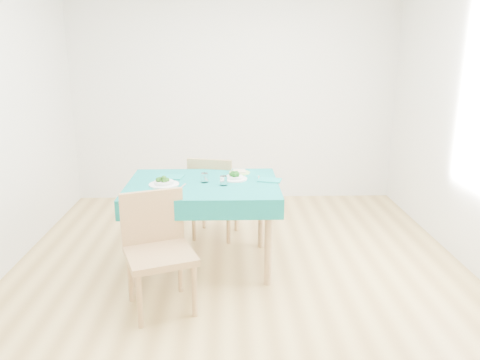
{
  "coord_description": "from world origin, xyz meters",
  "views": [
    {
      "loc": [
        -0.1,
        -3.58,
        1.84
      ],
      "look_at": [
        0.0,
        0.0,
        0.85
      ],
      "focal_mm": 35.0,
      "sensor_mm": 36.0,
      "label": 1
    }
  ],
  "objects_px": {
    "bowl_near": "(164,181)",
    "bowl_far": "(235,176)",
    "chair_near": "(159,235)",
    "side_plate": "(240,173)",
    "chair_far": "(215,185)",
    "table": "(204,225)"
  },
  "relations": [
    {
      "from": "chair_far",
      "to": "bowl_near",
      "type": "height_order",
      "value": "chair_far"
    },
    {
      "from": "chair_far",
      "to": "bowl_near",
      "type": "bearing_deg",
      "value": 75.12
    },
    {
      "from": "chair_near",
      "to": "chair_far",
      "type": "height_order",
      "value": "chair_near"
    },
    {
      "from": "chair_near",
      "to": "chair_far",
      "type": "bearing_deg",
      "value": 55.11
    },
    {
      "from": "bowl_near",
      "to": "bowl_far",
      "type": "height_order",
      "value": "bowl_near"
    },
    {
      "from": "chair_near",
      "to": "table",
      "type": "bearing_deg",
      "value": 48.57
    },
    {
      "from": "chair_far",
      "to": "side_plate",
      "type": "height_order",
      "value": "chair_far"
    },
    {
      "from": "chair_near",
      "to": "side_plate",
      "type": "height_order",
      "value": "chair_near"
    },
    {
      "from": "chair_far",
      "to": "side_plate",
      "type": "bearing_deg",
      "value": 136.36
    },
    {
      "from": "table",
      "to": "side_plate",
      "type": "height_order",
      "value": "side_plate"
    },
    {
      "from": "side_plate",
      "to": "chair_far",
      "type": "bearing_deg",
      "value": 122.59
    },
    {
      "from": "chair_far",
      "to": "bowl_near",
      "type": "relative_size",
      "value": 4.32
    },
    {
      "from": "chair_near",
      "to": "side_plate",
      "type": "xyz_separation_m",
      "value": [
        0.6,
        1.04,
        0.18
      ]
    },
    {
      "from": "bowl_far",
      "to": "side_plate",
      "type": "bearing_deg",
      "value": 77.58
    },
    {
      "from": "table",
      "to": "chair_far",
      "type": "distance_m",
      "value": 0.71
    },
    {
      "from": "table",
      "to": "bowl_far",
      "type": "relative_size",
      "value": 5.8
    },
    {
      "from": "chair_near",
      "to": "chair_far",
      "type": "xyz_separation_m",
      "value": [
        0.37,
        1.41,
        -0.04
      ]
    },
    {
      "from": "table",
      "to": "side_plate",
      "type": "xyz_separation_m",
      "value": [
        0.32,
        0.32,
        0.38
      ]
    },
    {
      "from": "chair_near",
      "to": "bowl_far",
      "type": "relative_size",
      "value": 5.32
    },
    {
      "from": "table",
      "to": "chair_near",
      "type": "bearing_deg",
      "value": -111.1
    },
    {
      "from": "chair_far",
      "to": "side_plate",
      "type": "distance_m",
      "value": 0.49
    },
    {
      "from": "chair_near",
      "to": "chair_far",
      "type": "relative_size",
      "value": 1.07
    }
  ]
}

